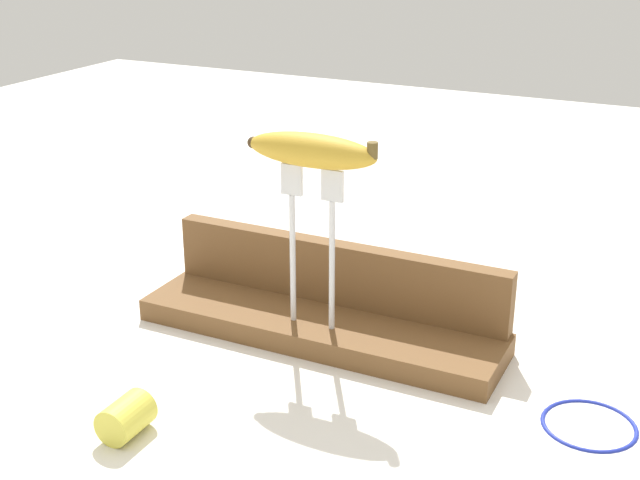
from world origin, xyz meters
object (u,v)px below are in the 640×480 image
banana_raised_center (312,150)px  wire_coil (589,424)px  fork_stand_center (312,233)px  fork_fallen_near (385,237)px  banana_chunk_near (127,417)px

banana_raised_center → wire_coil: bearing=-5.5°
banana_raised_center → wire_coil: 0.41m
banana_raised_center → fork_stand_center: bearing=-0.4°
fork_stand_center → wire_coil: 0.36m
fork_fallen_near → wire_coil: (0.38, -0.39, -0.00)m
wire_coil → fork_fallen_near: bearing=134.1°
wire_coil → fork_stand_center: bearing=174.5°
banana_raised_center → banana_chunk_near: bearing=-108.1°
banana_chunk_near → wire_coil: banana_chunk_near is taller
banana_raised_center → wire_coil: (0.33, -0.03, -0.24)m
fork_fallen_near → fork_stand_center: bearing=-81.9°
banana_chunk_near → banana_raised_center: bearing=71.9°
fork_stand_center → banana_raised_center: (-0.00, 0.00, 0.10)m
banana_chunk_near → wire_coil: (0.41, 0.22, -0.02)m
fork_fallen_near → banana_chunk_near: bearing=-92.8°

